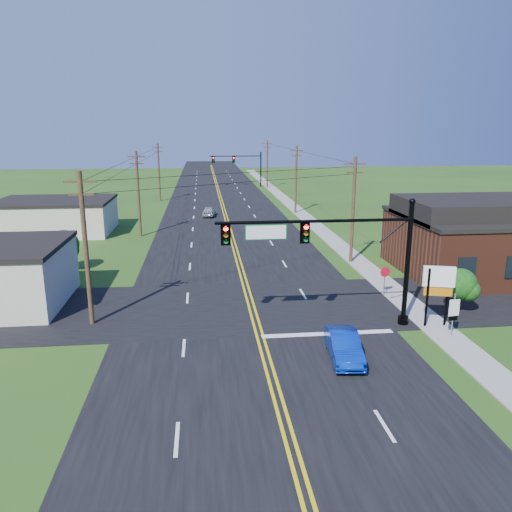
{
  "coord_description": "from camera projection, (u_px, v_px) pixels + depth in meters",
  "views": [
    {
      "loc": [
        -2.82,
        -18.5,
        11.26
      ],
      "look_at": [
        0.27,
        10.0,
        3.9
      ],
      "focal_mm": 35.0,
      "sensor_mm": 36.0,
      "label": 1
    }
  ],
  "objects": [
    {
      "name": "signal_mast_main",
      "position": [
        332.0,
        248.0,
        27.88
      ],
      "size": [
        11.3,
        0.6,
        7.48
      ],
      "color": "black",
      "rests_on": "ground"
    },
    {
      "name": "pylon_sign",
      "position": [
        438.0,
        283.0,
        28.51
      ],
      "size": [
        1.78,
        0.69,
        3.65
      ],
      "rotation": [
        0.0,
        0.0,
        -0.26
      ],
      "color": "black",
      "rests_on": "ground"
    },
    {
      "name": "shrub_corner",
      "position": [
        460.0,
        284.0,
        30.95
      ],
      "size": [
        2.0,
        2.0,
        2.86
      ],
      "color": "#312516",
      "rests_on": "ground"
    },
    {
      "name": "stop_sign",
      "position": [
        385.0,
        275.0,
        34.14
      ],
      "size": [
        0.75,
        0.13,
        2.1
      ],
      "rotation": [
        0.0,
        0.0,
        0.13
      ],
      "color": "slate",
      "rests_on": "ground"
    },
    {
      "name": "road_cross",
      "position": [
        249.0,
        306.0,
        32.45
      ],
      "size": [
        70.0,
        10.0,
        0.04
      ],
      "primitive_type": "cube",
      "color": "black",
      "rests_on": "ground"
    },
    {
      "name": "utility_pole_right_b",
      "position": [
        296.0,
        178.0,
        66.97
      ],
      "size": [
        1.8,
        0.28,
        9.0
      ],
      "color": "#312516",
      "rests_on": "ground"
    },
    {
      "name": "tree_left",
      "position": [
        64.0,
        245.0,
        40.09
      ],
      "size": [
        2.4,
        2.4,
        3.37
      ],
      "color": "#312516",
      "rests_on": "ground"
    },
    {
      "name": "sidewalk",
      "position": [
        313.0,
        223.0,
        60.51
      ],
      "size": [
        2.0,
        160.0,
        0.08
      ],
      "primitive_type": "cube",
      "color": "gray",
      "rests_on": "ground"
    },
    {
      "name": "tree_right_back",
      "position": [
        404.0,
        223.0,
        46.96
      ],
      "size": [
        3.0,
        3.0,
        4.1
      ],
      "color": "#312516",
      "rests_on": "ground"
    },
    {
      "name": "utility_pole_left_b",
      "position": [
        138.0,
        192.0,
        52.44
      ],
      "size": [
        1.8,
        0.28,
        9.0
      ],
      "color": "#312516",
      "rests_on": "ground"
    },
    {
      "name": "signal_mast_far",
      "position": [
        239.0,
        164.0,
        97.27
      ],
      "size": [
        10.98,
        0.6,
        7.48
      ],
      "color": "black",
      "rests_on": "ground"
    },
    {
      "name": "cream_bldg_far",
      "position": [
        56.0,
        216.0,
        55.06
      ],
      "size": [
        12.2,
        9.2,
        3.7
      ],
      "color": "beige",
      "rests_on": "ground"
    },
    {
      "name": "route_sign",
      "position": [
        454.0,
        312.0,
        27.42
      ],
      "size": [
        0.63,
        0.13,
        2.52
      ],
      "rotation": [
        0.0,
        0.0,
        0.11
      ],
      "color": "slate",
      "rests_on": "ground"
    },
    {
      "name": "ground",
      "position": [
        275.0,
        405.0,
        20.9
      ],
      "size": [
        260.0,
        260.0,
        0.0
      ],
      "primitive_type": "plane",
      "color": "#214714",
      "rests_on": "ground"
    },
    {
      "name": "utility_pole_left_c",
      "position": [
        159.0,
        171.0,
        78.44
      ],
      "size": [
        1.8,
        0.28,
        9.0
      ],
      "color": "#312516",
      "rests_on": "ground"
    },
    {
      "name": "distant_car",
      "position": [
        209.0,
        212.0,
        65.37
      ],
      "size": [
        1.98,
        4.0,
        1.31
      ],
      "primitive_type": "imported",
      "rotation": [
        0.0,
        0.0,
        3.03
      ],
      "color": "#B4B3B9",
      "rests_on": "ground"
    },
    {
      "name": "utility_pole_left_a",
      "position": [
        86.0,
        247.0,
        28.37
      ],
      "size": [
        1.8,
        0.28,
        9.0
      ],
      "color": "#312516",
      "rests_on": "ground"
    },
    {
      "name": "brick_building",
      "position": [
        491.0,
        243.0,
        39.74
      ],
      "size": [
        14.2,
        11.2,
        4.7
      ],
      "color": "#562718",
      "rests_on": "ground"
    },
    {
      "name": "utility_pole_right_a",
      "position": [
        353.0,
        208.0,
        41.94
      ],
      "size": [
        1.8,
        0.28,
        9.0
      ],
      "color": "#312516",
      "rests_on": "ground"
    },
    {
      "name": "road_main",
      "position": [
        223.0,
        212.0,
        69.05
      ],
      "size": [
        16.0,
        220.0,
        0.04
      ],
      "primitive_type": "cube",
      "color": "black",
      "rests_on": "ground"
    },
    {
      "name": "utility_pole_right_c",
      "position": [
        267.0,
        163.0,
        95.86
      ],
      "size": [
        1.8,
        0.28,
        9.0
      ],
      "color": "#312516",
      "rests_on": "ground"
    },
    {
      "name": "blue_car",
      "position": [
        344.0,
        347.0,
        24.88
      ],
      "size": [
        1.83,
        4.23,
        1.36
      ],
      "primitive_type": "imported",
      "rotation": [
        0.0,
        0.0,
        -0.1
      ],
      "color": "#072CA8",
      "rests_on": "ground"
    }
  ]
}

